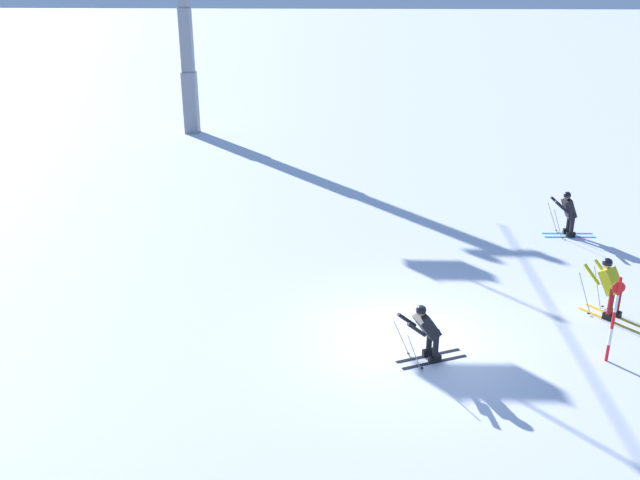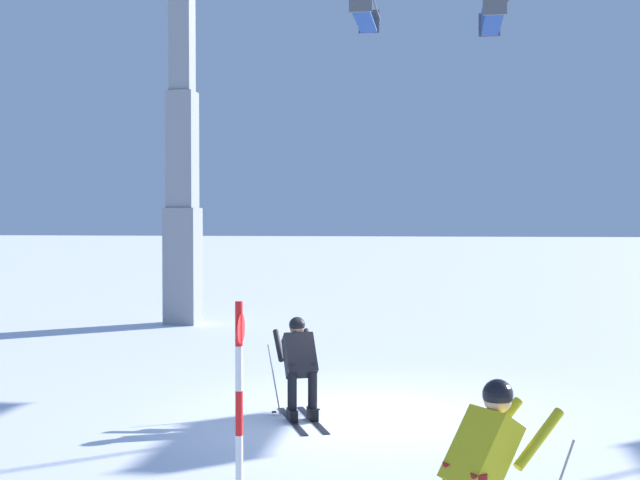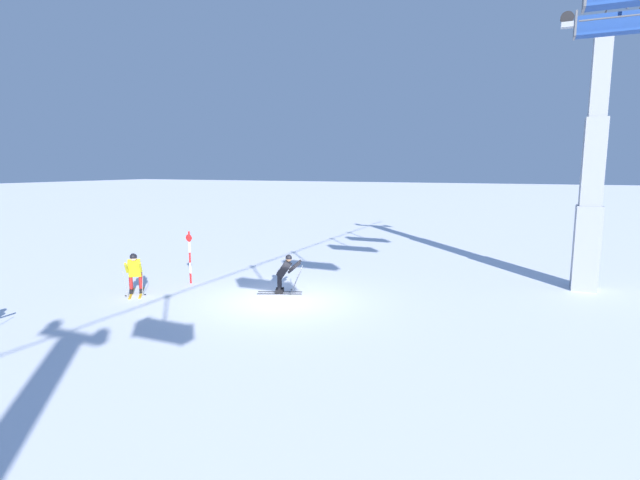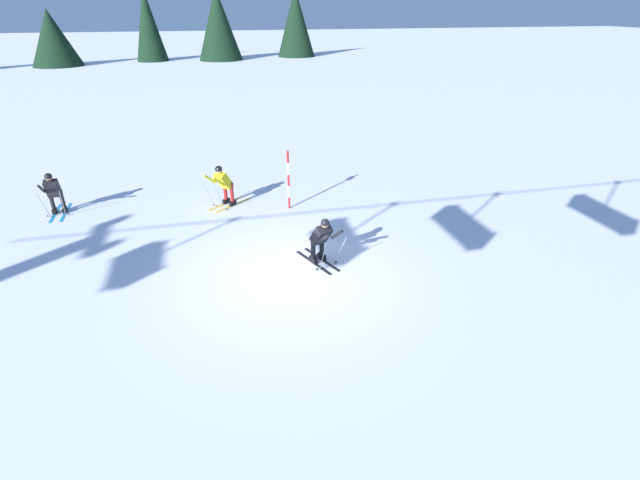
{
  "view_description": "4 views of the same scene",
  "coord_description": "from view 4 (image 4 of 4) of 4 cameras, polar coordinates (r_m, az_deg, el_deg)",
  "views": [
    {
      "loc": [
        -14.31,
        1.48,
        8.26
      ],
      "look_at": [
        -0.49,
        2.03,
        2.7
      ],
      "focal_mm": 38.6,
      "sensor_mm": 36.0,
      "label": 1
    },
    {
      "loc": [
        1.08,
        -11.69,
        2.8
      ],
      "look_at": [
        -1.08,
        2.54,
        2.45
      ],
      "focal_mm": 46.0,
      "sensor_mm": 36.0,
      "label": 2
    },
    {
      "loc": [
        14.11,
        7.69,
        4.51
      ],
      "look_at": [
        -1.06,
        1.02,
        2.01
      ],
      "focal_mm": 27.12,
      "sensor_mm": 36.0,
      "label": 3
    },
    {
      "loc": [
        1.71,
        10.43,
        6.39
      ],
      "look_at": [
        -0.19,
        2.58,
        2.27
      ],
      "focal_mm": 25.99,
      "sensor_mm": 36.0,
      "label": 4
    }
  ],
  "objects": [
    {
      "name": "tree_line_ridge",
      "position": [
        64.47,
        -17.63,
        23.62
      ],
      "size": [
        42.34,
        11.54,
        8.46
      ],
      "color": "black",
      "rests_on": "ground_plane"
    },
    {
      "name": "skier_distant_downhill",
      "position": [
        16.5,
        -11.8,
        6.96
      ],
      "size": [
        1.66,
        1.51,
        1.67
      ],
      "color": "yellow",
      "rests_on": "ground_plane"
    },
    {
      "name": "trail_marker_pole",
      "position": [
        15.95,
        -3.91,
        7.63
      ],
      "size": [
        0.07,
        0.28,
        2.06
      ],
      "color": "red",
      "rests_on": "ground_plane"
    },
    {
      "name": "skier_distant_uphill",
      "position": [
        17.86,
        -30.0,
        5.28
      ],
      "size": [
        0.71,
        1.67,
        1.62
      ],
      "color": "#198CCC",
      "rests_on": "ground_plane"
    },
    {
      "name": "ground_plane",
      "position": [
        12.36,
        -3.71,
        -4.19
      ],
      "size": [
        260.0,
        260.0,
        0.0
      ],
      "primitive_type": "plane",
      "color": "white"
    },
    {
      "name": "skier_carving_main",
      "position": [
        12.41,
        0.17,
        0.32
      ],
      "size": [
        1.13,
        1.71,
        1.56
      ],
      "color": "black",
      "rests_on": "ground_plane"
    }
  ]
}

